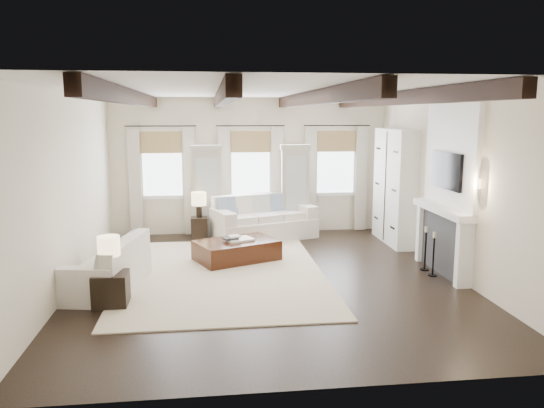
{
  "coord_description": "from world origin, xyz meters",
  "views": [
    {
      "loc": [
        -1.01,
        -8.75,
        2.82
      ],
      "look_at": [
        0.18,
        0.99,
        1.15
      ],
      "focal_mm": 35.0,
      "sensor_mm": 36.0,
      "label": 1
    }
  ],
  "objects": [
    {
      "name": "book_upper",
      "position": [
        -0.53,
        1.22,
        0.49
      ],
      "size": [
        0.27,
        0.24,
        0.03
      ],
      "primitive_type": "cube",
      "rotation": [
        0.0,
        0.0,
        0.41
      ],
      "color": "beige",
      "rests_on": "book_lower"
    },
    {
      "name": "sofa_back",
      "position": [
        0.23,
        3.12,
        0.4
      ],
      "size": [
        2.51,
        1.74,
        0.99
      ],
      "color": "silver",
      "rests_on": "ground"
    },
    {
      "name": "room_shell",
      "position": [
        0.75,
        0.9,
        1.89
      ],
      "size": [
        6.54,
        7.54,
        3.22
      ],
      "color": "#ECE1C7",
      "rests_on": "ground"
    },
    {
      "name": "candlestick_far",
      "position": [
        2.9,
        0.2,
        0.34
      ],
      "size": [
        0.16,
        0.16,
        0.81
      ],
      "color": "black",
      "rests_on": "ground"
    },
    {
      "name": "tray",
      "position": [
        -0.43,
        1.27,
        0.42
      ],
      "size": [
        0.61,
        0.55,
        0.04
      ],
      "primitive_type": "cube",
      "rotation": [
        0.0,
        0.0,
        0.41
      ],
      "color": "white",
      "rests_on": "ottoman"
    },
    {
      "name": "ground",
      "position": [
        0.0,
        0.0,
        0.0
      ],
      "size": [
        7.5,
        7.5,
        0.0
      ],
      "primitive_type": "plane",
      "color": "black",
      "rests_on": "ground"
    },
    {
      "name": "area_rug",
      "position": [
        -0.77,
        0.4,
        0.01
      ],
      "size": [
        3.54,
        4.92,
        0.02
      ],
      "primitive_type": "cube",
      "color": "beige",
      "rests_on": "ground"
    },
    {
      "name": "side_table_front",
      "position": [
        -2.47,
        -0.97,
        0.25
      ],
      "size": [
        0.5,
        0.5,
        0.5
      ],
      "primitive_type": "cube",
      "color": "black",
      "rests_on": "ground"
    },
    {
      "name": "ottoman",
      "position": [
        -0.48,
        1.26,
        0.2
      ],
      "size": [
        1.76,
        1.47,
        0.4
      ],
      "primitive_type": "cube",
      "rotation": [
        0.0,
        0.0,
        0.41
      ],
      "color": "black",
      "rests_on": "ground"
    },
    {
      "name": "lamp_back",
      "position": [
        -1.22,
        2.95,
        0.93
      ],
      "size": [
        0.33,
        0.33,
        0.56
      ],
      "color": "black",
      "rests_on": "side_table_back"
    },
    {
      "name": "candlestick_near",
      "position": [
        2.9,
        -0.15,
        0.33
      ],
      "size": [
        0.16,
        0.16,
        0.79
      ],
      "color": "black",
      "rests_on": "ground"
    },
    {
      "name": "book_lower",
      "position": [
        -0.6,
        1.21,
        0.46
      ],
      "size": [
        0.32,
        0.29,
        0.04
      ],
      "primitive_type": "cube",
      "rotation": [
        0.0,
        0.0,
        0.41
      ],
      "color": "#262628",
      "rests_on": "tray"
    },
    {
      "name": "sofa_left",
      "position": [
        -2.59,
        -0.19,
        0.34
      ],
      "size": [
        1.21,
        2.04,
        0.82
      ],
      "color": "silver",
      "rests_on": "ground"
    },
    {
      "name": "side_table_back",
      "position": [
        -1.22,
        2.95,
        0.27
      ],
      "size": [
        0.36,
        0.36,
        0.55
      ],
      "primitive_type": "cube",
      "color": "black",
      "rests_on": "ground"
    },
    {
      "name": "lamp_front",
      "position": [
        -2.47,
        -0.97,
        0.88
      ],
      "size": [
        0.33,
        0.33,
        0.56
      ],
      "color": "black",
      "rests_on": "side_table_front"
    }
  ]
}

